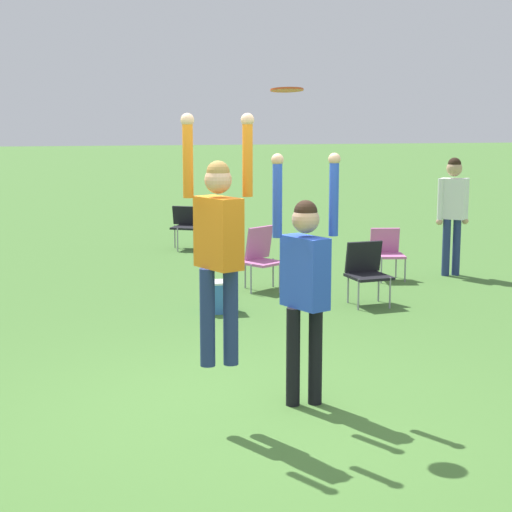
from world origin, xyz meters
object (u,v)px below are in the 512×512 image
at_px(camping_chair_2, 367,269).
at_px(cooler_box, 219,297).
at_px(camping_chair_0, 261,254).
at_px(camping_chair_1, 387,250).
at_px(person_spectator_near, 453,204).
at_px(camping_chair_3, 187,223).
at_px(person_jumping, 218,236).
at_px(frisbee, 287,90).
at_px(person_defending, 305,274).

xyz_separation_m(camping_chair_2, cooler_box, (-1.97, -0.07, -0.27)).
xyz_separation_m(camping_chair_0, camping_chair_1, (2.02, 0.31, -0.05)).
bearing_deg(person_spectator_near, camping_chair_0, -135.16).
relative_size(camping_chair_0, camping_chair_2, 1.09).
bearing_deg(camping_chair_3, camping_chair_1, 153.31).
xyz_separation_m(person_jumping, cooler_box, (0.66, 3.95, -1.35)).
bearing_deg(camping_chair_3, person_spectator_near, 164.00).
xyz_separation_m(frisbee, person_spectator_near, (3.97, 5.38, -1.57)).
relative_size(person_defending, cooler_box, 5.44).
xyz_separation_m(camping_chair_1, camping_chair_3, (-2.57, 3.58, 0.02)).
xyz_separation_m(person_defending, camping_chair_1, (2.69, 5.19, -0.70)).
relative_size(frisbee, person_spectator_near, 0.15).
distance_m(person_defending, cooler_box, 3.71).
height_order(person_jumping, camping_chair_2, person_jumping).
relative_size(person_jumping, camping_chair_1, 2.56).
height_order(frisbee, camping_chair_1, frisbee).
xyz_separation_m(camping_chair_1, camping_chair_2, (-0.86, -1.55, 0.02)).
relative_size(frisbee, camping_chair_3, 0.35).
relative_size(person_jumping, cooler_box, 4.97).
relative_size(person_jumping, camping_chair_0, 2.23).
distance_m(camping_chair_0, camping_chair_2, 1.69).
distance_m(person_jumping, person_spectator_near, 7.30).
distance_m(person_jumping, camping_chair_1, 6.66).
bearing_deg(camping_chair_3, frisbee, 115.60).
height_order(camping_chair_3, cooler_box, camping_chair_3).
height_order(camping_chair_2, camping_chair_3, camping_chair_2).
xyz_separation_m(frisbee, camping_chair_0, (0.86, 4.97, -2.17)).
height_order(camping_chair_1, cooler_box, camping_chair_1).
distance_m(frisbee, camping_chair_3, 9.14).
bearing_deg(cooler_box, camping_chair_0, 57.96).
xyz_separation_m(camping_chair_0, camping_chair_2, (1.16, -1.24, -0.04)).
distance_m(person_defending, camping_chair_3, 8.80).
height_order(person_defending, camping_chair_1, person_defending).
distance_m(camping_chair_2, camping_chair_3, 5.41).
height_order(person_jumping, person_defending, person_jumping).
bearing_deg(cooler_box, frisbee, -90.71).
relative_size(camping_chair_0, person_spectator_near, 0.49).
relative_size(frisbee, camping_chair_1, 0.35).
distance_m(person_jumping, camping_chair_0, 5.55).
distance_m(person_jumping, cooler_box, 4.23).
xyz_separation_m(camping_chair_3, person_spectator_near, (3.66, -3.48, 0.64)).
relative_size(person_jumping, frisbee, 7.37).
relative_size(person_jumping, person_spectator_near, 1.09).
bearing_deg(person_jumping, camping_chair_3, -30.68).
bearing_deg(person_defending, camping_chair_0, 147.24).
relative_size(camping_chair_3, cooler_box, 1.95).
bearing_deg(camping_chair_0, camping_chair_1, 153.90).
bearing_deg(person_defending, person_jumping, -90.00).
distance_m(person_defending, camping_chair_0, 4.97).
relative_size(person_defending, camping_chair_3, 2.79).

